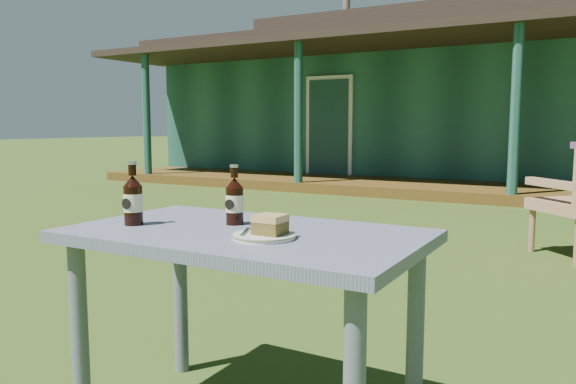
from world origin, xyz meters
The scene contains 10 objects.
ground centered at (0.00, 0.00, 0.00)m, with size 80.00×80.00×0.00m, color #334916.
pavilion centered at (0.00, 9.39, 1.61)m, with size 15.80×8.30×3.45m.
tree_left centered at (-8.00, 17.50, 5.25)m, with size 0.28×0.28×10.50m, color brown.
cafe_table centered at (0.00, -1.60, 0.62)m, with size 1.20×0.70×0.72m.
plate centered at (0.13, -1.69, 0.73)m, with size 0.20×0.20×0.01m.
cake_slice centered at (0.15, -1.68, 0.77)m, with size 0.09×0.09×0.06m.
fork centered at (0.07, -1.70, 0.74)m, with size 0.01×0.14×0.00m, color silver.
cola_bottle_near centered at (-0.09, -1.52, 0.81)m, with size 0.06×0.07×0.22m.
cola_bottle_far centered at (-0.41, -1.71, 0.81)m, with size 0.07×0.07×0.23m.
bottle_cap centered at (0.05, -1.62, 0.72)m, with size 0.03×0.03×0.01m, color silver.
Camera 1 is at (1.05, -3.16, 1.07)m, focal length 35.00 mm.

